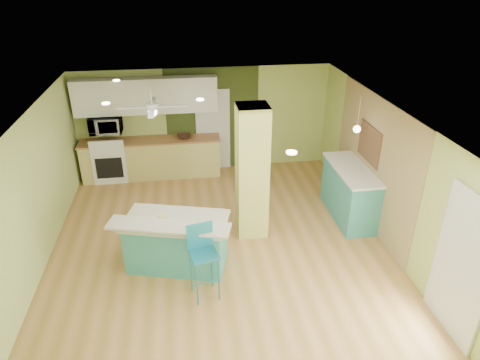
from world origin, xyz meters
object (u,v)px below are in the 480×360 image
(bar_stool, at_px, (202,250))
(side_counter, at_px, (351,192))
(canister, at_px, (162,219))
(peninsula, at_px, (177,241))
(fruit_bowl, at_px, (184,137))

(bar_stool, distance_m, side_counter, 3.59)
(canister, bearing_deg, peninsula, 19.77)
(peninsula, bearing_deg, bar_stool, -46.97)
(bar_stool, relative_size, fruit_bowl, 3.73)
(peninsula, xyz_separation_m, bar_stool, (0.39, -0.75, 0.34))
(side_counter, distance_m, fruit_bowl, 4.04)
(bar_stool, bearing_deg, canister, 118.25)
(bar_stool, bearing_deg, peninsula, 104.48)
(fruit_bowl, distance_m, canister, 3.62)
(side_counter, xyz_separation_m, canister, (-3.66, -1.17, 0.43))
(side_counter, height_order, fruit_bowl, side_counter)
(peninsula, bearing_deg, fruit_bowl, 101.52)
(side_counter, relative_size, canister, 9.78)
(side_counter, bearing_deg, canister, -162.21)
(bar_stool, xyz_separation_m, canister, (-0.59, 0.68, 0.16))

